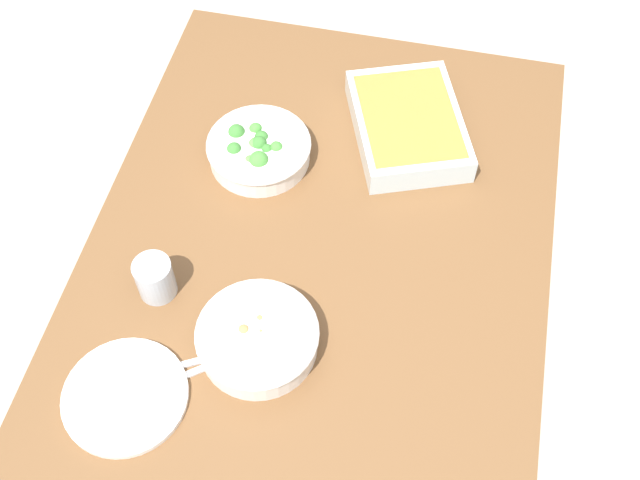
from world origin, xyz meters
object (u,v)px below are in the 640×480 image
stew_bowl (258,338)px  spoon_by_stew (199,360)px  fork_on_table (163,385)px  side_plate (125,396)px  broccoli_bowl (259,149)px  baking_dish (408,124)px  drink_cup (155,279)px

stew_bowl → spoon_by_stew: (-0.05, 0.10, -0.03)m
fork_on_table → side_plate: bearing=121.9°
broccoli_bowl → baking_dish: bearing=-65.6°
stew_bowl → drink_cup: 0.23m
side_plate → drink_cup: bearing=3.8°
baking_dish → spoon_by_stew: bearing=155.5°
stew_bowl → side_plate: 0.25m
spoon_by_stew → fork_on_table: bearing=140.3°
broccoli_bowl → stew_bowl: bearing=-165.3°
spoon_by_stew → side_plate: bearing=131.8°
broccoli_bowl → drink_cup: 0.37m
stew_bowl → side_plate: (-0.15, 0.20, -0.03)m
broccoli_bowl → side_plate: bearing=171.1°
stew_bowl → fork_on_table: bearing=127.5°
drink_cup → baking_dish: bearing=-39.3°
baking_dish → stew_bowl: bearing=161.9°
spoon_by_stew → fork_on_table: spoon_by_stew is taller
baking_dish → drink_cup: 0.63m
drink_cup → fork_on_table: size_ratio=0.56×
stew_bowl → spoon_by_stew: 0.11m
spoon_by_stew → broccoli_bowl: bearing=1.8°
fork_on_table → stew_bowl: bearing=-52.5°
side_plate → spoon_by_stew: 0.14m
broccoli_bowl → spoon_by_stew: bearing=-178.2°
broccoli_bowl → side_plate: size_ratio=1.00×
broccoli_bowl → fork_on_table: broccoli_bowl is taller
drink_cup → broccoli_bowl: bearing=-16.4°
broccoli_bowl → baking_dish: 0.32m
baking_dish → fork_on_table: 0.75m
broccoli_bowl → spoon_by_stew: size_ratio=1.35×
baking_dish → fork_on_table: bearing=153.9°
stew_bowl → broccoli_bowl: broccoli_bowl is taller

